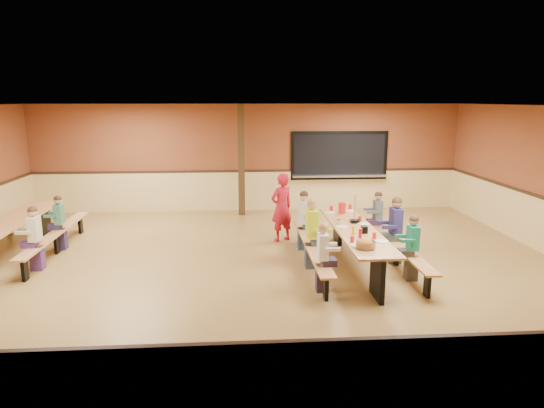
{
  "coord_description": "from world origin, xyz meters",
  "views": [
    {
      "loc": [
        -0.3,
        -8.65,
        3.12
      ],
      "look_at": [
        0.35,
        0.43,
        1.15
      ],
      "focal_mm": 32.0,
      "sensor_mm": 36.0,
      "label": 1
    }
  ],
  "objects": [
    {
      "name": "ground",
      "position": [
        0.0,
        0.0,
        0.0
      ],
      "size": [
        12.0,
        12.0,
        0.0
      ],
      "primitive_type": "plane",
      "color": "olive",
      "rests_on": "ground"
    },
    {
      "name": "room_envelope",
      "position": [
        0.0,
        0.0,
        0.69
      ],
      "size": [
        12.04,
        10.04,
        3.02
      ],
      "color": "brown",
      "rests_on": "ground"
    },
    {
      "name": "kitchen_pass_through",
      "position": [
        2.6,
        4.96,
        1.49
      ],
      "size": [
        2.78,
        0.28,
        1.38
      ],
      "color": "black",
      "rests_on": "ground"
    },
    {
      "name": "structural_post",
      "position": [
        -0.2,
        4.4,
        1.5
      ],
      "size": [
        0.18,
        0.18,
        3.0
      ],
      "primitive_type": "cube",
      "color": "#332211",
      "rests_on": "ground"
    },
    {
      "name": "cafeteria_table_main",
      "position": [
        1.89,
        0.04,
        0.53
      ],
      "size": [
        1.91,
        3.7,
        0.74
      ],
      "color": "#BF824B",
      "rests_on": "ground"
    },
    {
      "name": "cafeteria_table_second",
      "position": [
        -4.87,
        1.23,
        0.53
      ],
      "size": [
        1.91,
        3.7,
        0.74
      ],
      "color": "#BF824B",
      "rests_on": "ground"
    },
    {
      "name": "seated_child_white_left",
      "position": [
        1.07,
        -1.15,
        0.57
      ],
      "size": [
        0.34,
        0.28,
        1.15
      ],
      "primitive_type": null,
      "color": "white",
      "rests_on": "ground"
    },
    {
      "name": "seated_adult_yellow",
      "position": [
        1.07,
        0.02,
        0.66
      ],
      "size": [
        0.42,
        0.35,
        1.32
      ],
      "primitive_type": null,
      "color": "#C0E01D",
      "rests_on": "ground"
    },
    {
      "name": "seated_child_grey_left",
      "position": [
        1.07,
        1.17,
        0.62
      ],
      "size": [
        0.38,
        0.31,
        1.23
      ],
      "primitive_type": null,
      "color": "silver",
      "rests_on": "ground"
    },
    {
      "name": "seated_child_teal_right",
      "position": [
        2.72,
        -0.76,
        0.57
      ],
      "size": [
        0.34,
        0.28,
        1.15
      ],
      "primitive_type": null,
      "color": "#198567",
      "rests_on": "ground"
    },
    {
      "name": "seated_child_navy_right",
      "position": [
        2.72,
        0.18,
        0.64
      ],
      "size": [
        0.4,
        0.33,
        1.28
      ],
      "primitive_type": null,
      "color": "navy",
      "rests_on": "ground"
    },
    {
      "name": "seated_child_char_right",
      "position": [
        2.72,
        1.39,
        0.58
      ],
      "size": [
        0.34,
        0.28,
        1.16
      ],
      "primitive_type": null,
      "color": "#4D5458",
      "rests_on": "ground"
    },
    {
      "name": "seated_child_green_sec",
      "position": [
        -4.05,
        1.51,
        0.57
      ],
      "size": [
        0.34,
        0.28,
        1.14
      ],
      "primitive_type": null,
      "color": "#3C785A",
      "rests_on": "ground"
    },
    {
      "name": "seated_child_tan_sec",
      "position": [
        -4.05,
        0.24,
        0.6
      ],
      "size": [
        0.36,
        0.3,
        1.19
      ],
      "primitive_type": null,
      "color": "beige",
      "rests_on": "ground"
    },
    {
      "name": "standing_woman",
      "position": [
        0.66,
        1.82,
        0.77
      ],
      "size": [
        0.67,
        0.6,
        1.53
      ],
      "primitive_type": "imported",
      "rotation": [
        0.0,
        0.0,
        3.69
      ],
      "color": "red",
      "rests_on": "ground"
    },
    {
      "name": "punch_pitcher",
      "position": [
        1.91,
        1.28,
        0.85
      ],
      "size": [
        0.16,
        0.16,
        0.22
      ],
      "primitive_type": "cylinder",
      "color": "red",
      "rests_on": "cafeteria_table_main"
    },
    {
      "name": "chip_bowl",
      "position": [
        1.76,
        -1.21,
        0.81
      ],
      "size": [
        0.32,
        0.32,
        0.15
      ],
      "primitive_type": null,
      "color": "orange",
      "rests_on": "cafeteria_table_main"
    },
    {
      "name": "napkin_dispenser",
      "position": [
        1.98,
        -0.29,
        0.8
      ],
      "size": [
        0.1,
        0.14,
        0.13
      ],
      "primitive_type": "cube",
      "color": "black",
      "rests_on": "cafeteria_table_main"
    },
    {
      "name": "condiment_mustard",
      "position": [
        1.75,
        -0.42,
        0.82
      ],
      "size": [
        0.06,
        0.06,
        0.17
      ],
      "primitive_type": "cylinder",
      "color": "yellow",
      "rests_on": "cafeteria_table_main"
    },
    {
      "name": "condiment_ketchup",
      "position": [
        1.83,
        -0.6,
        0.82
      ],
      "size": [
        0.06,
        0.06,
        0.17
      ],
      "primitive_type": "cylinder",
      "color": "#B2140F",
      "rests_on": "cafeteria_table_main"
    },
    {
      "name": "table_paddle",
      "position": [
        1.98,
        0.46,
        0.88
      ],
      "size": [
        0.16,
        0.16,
        0.56
      ],
      "color": "black",
      "rests_on": "cafeteria_table_main"
    },
    {
      "name": "place_settings",
      "position": [
        1.89,
        0.04,
        0.8
      ],
      "size": [
        0.65,
        3.3,
        0.11
      ],
      "primitive_type": null,
      "color": "beige",
      "rests_on": "cafeteria_table_main"
    }
  ]
}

